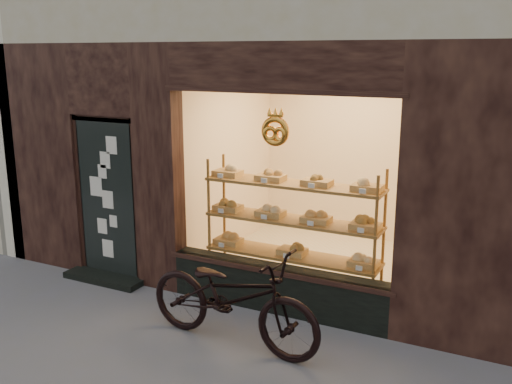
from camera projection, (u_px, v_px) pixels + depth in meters
The scene contains 2 objects.
display_shelf at pixel (293, 231), 6.94m from camera, with size 2.20×0.45×1.70m.
bicycle at pixel (232, 297), 5.87m from camera, with size 0.70×2.02×1.06m, color black.
Camera 1 is at (3.02, -3.58, 2.98)m, focal length 40.00 mm.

